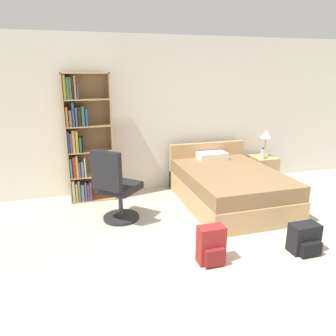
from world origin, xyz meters
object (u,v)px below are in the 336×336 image
nightstand (263,170)px  water_bottle (263,154)px  office_chair (116,188)px  table_lamp (266,136)px  backpack_black (305,239)px  bookshelf (83,141)px  bed (228,186)px  backpack_red (211,246)px

nightstand → water_bottle: bearing=-132.1°
office_chair → nightstand: size_ratio=2.10×
table_lamp → backpack_black: size_ratio=1.44×
bookshelf → nightstand: bookshelf is taller
bed → nightstand: (1.07, 0.72, -0.03)m
backpack_black → backpack_red: bearing=174.7°
table_lamp → water_bottle: (-0.13, -0.14, -0.29)m
office_chair → bed: bearing=5.2°
water_bottle → backpack_red: bearing=-132.4°
office_chair → backpack_black: size_ratio=3.05×
office_chair → backpack_red: 1.60m
bookshelf → backpack_black: bearing=-45.8°
bookshelf → table_lamp: 3.25m
nightstand → backpack_black: nightstand is taller
nightstand → backpack_red: 2.99m
table_lamp → bookshelf: bearing=179.0°
bookshelf → office_chair: (0.36, -0.97, -0.49)m
nightstand → table_lamp: table_lamp is taller
office_chair → table_lamp: 3.06m
office_chair → water_bottle: (2.76, 0.77, 0.10)m
nightstand → water_bottle: size_ratio=2.48×
bookshelf → table_lamp: (3.25, -0.05, -0.09)m
backpack_red → backpack_black: bearing=-5.3°
office_chair → table_lamp: bearing=17.5°
office_chair → nightstand: 3.01m
bookshelf → backpack_black: 3.44m
backpack_black → office_chair: bearing=144.0°
water_bottle → backpack_black: (-0.79, -2.20, -0.43)m
table_lamp → water_bottle: 0.35m
office_chair → table_lamp: office_chair is taller
bed → table_lamp: (1.10, 0.75, 0.61)m
water_bottle → bed: bearing=-147.8°
bookshelf → bed: bearing=-20.5°
nightstand → backpack_red: size_ratio=1.17×
table_lamp → water_bottle: table_lamp is taller
table_lamp → backpack_black: table_lamp is taller
water_bottle → backpack_red: water_bottle is taller
bookshelf → office_chair: bearing=-69.7°
nightstand → table_lamp: size_ratio=1.00×
bed → nightstand: bed is taller
bed → backpack_black: (0.18, -1.59, -0.12)m
backpack_black → backpack_red: 1.13m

